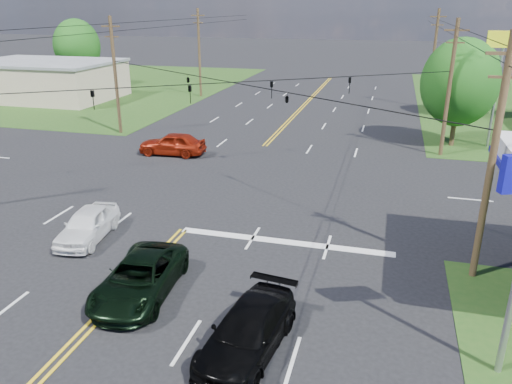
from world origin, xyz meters
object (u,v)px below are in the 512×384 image
(retail_nw, at_px, (45,81))
(tree_right_b, at_px, (473,73))
(pole_ne, at_px, (449,87))
(pole_se, at_px, (492,159))
(tree_far_l, at_px, (77,46))
(pickup_white, at_px, (88,224))
(pole_right_far, at_px, (433,58))
(pickup_dkgreen, at_px, (140,278))
(suv_black, at_px, (248,331))
(pole_nw, at_px, (115,75))
(tree_right_a, at_px, (460,82))
(pole_left_far, at_px, (199,52))

(retail_nw, relative_size, tree_right_b, 2.26)
(pole_ne, bearing_deg, pole_se, -90.00)
(tree_far_l, relative_size, pickup_white, 2.04)
(pole_right_far, distance_m, pickup_dkgreen, 43.78)
(pole_se, xyz_separation_m, suv_black, (-7.47, -6.85, -4.20))
(pole_ne, xyz_separation_m, pickup_white, (-16.89, -19.04, -4.19))
(pole_ne, bearing_deg, pickup_white, -131.59)
(pole_nw, distance_m, tree_right_a, 27.17)
(tree_right_a, relative_size, pickup_white, 1.91)
(retail_nw, bearing_deg, pole_nw, -37.41)
(pole_ne, relative_size, pickup_dkgreen, 1.82)
(tree_right_b, relative_size, suv_black, 1.43)
(tree_right_a, bearing_deg, pole_ne, -108.43)
(pole_se, height_order, pickup_white, pole_se)
(pole_right_far, distance_m, tree_right_a, 16.03)
(pole_nw, bearing_deg, tree_right_b, 26.95)
(pole_ne, relative_size, pole_right_far, 0.95)
(pole_right_far, bearing_deg, tree_right_b, -48.81)
(pole_nw, xyz_separation_m, pickup_dkgreen, (13.74, -22.79, -4.19))
(tree_right_a, distance_m, pickup_dkgreen, 29.29)
(tree_far_l, distance_m, pickup_white, 50.76)
(pole_left_far, height_order, tree_right_b, pole_left_far)
(pole_se, distance_m, pole_ne, 18.00)
(tree_right_b, bearing_deg, suv_black, -105.39)
(retail_nw, xyz_separation_m, suv_black, (35.53, -37.85, -1.28))
(pickup_dkgreen, bearing_deg, suv_black, -28.13)
(pole_right_far, relative_size, pickup_dkgreen, 1.92)
(pole_right_far, bearing_deg, pole_nw, -143.84)
(pole_right_far, xyz_separation_m, pickup_dkgreen, (-12.26, -41.79, -4.44))
(pole_se, relative_size, pole_right_far, 0.95)
(pickup_dkgreen, bearing_deg, pole_ne, 56.91)
(tree_right_b, relative_size, pickup_dkgreen, 1.36)
(pole_nw, distance_m, suv_black, 31.28)
(pole_right_far, height_order, tree_right_b, pole_right_far)
(pole_right_far, distance_m, tree_right_b, 5.40)
(pole_ne, xyz_separation_m, tree_right_b, (3.50, 15.00, -0.70))
(tree_right_b, bearing_deg, pickup_white, -120.93)
(retail_nw, relative_size, tree_right_a, 1.96)
(pole_ne, relative_size, tree_right_b, 1.34)
(tree_far_l, bearing_deg, pickup_white, -56.23)
(pole_se, bearing_deg, suv_black, -137.46)
(pole_se, bearing_deg, tree_far_l, 137.66)
(pole_right_far, bearing_deg, tree_far_l, 174.92)
(pole_ne, distance_m, tree_right_a, 3.16)
(tree_right_b, height_order, pickup_dkgreen, tree_right_b)
(pole_left_far, distance_m, pickup_white, 39.36)
(tree_right_a, xyz_separation_m, pickup_dkgreen, (-13.26, -25.79, -4.14))
(retail_nw, xyz_separation_m, pole_right_far, (43.00, 6.00, 3.17))
(pole_nw, bearing_deg, tree_far_l, 129.56)
(pole_right_far, xyz_separation_m, pickup_white, (-16.89, -38.04, -4.44))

